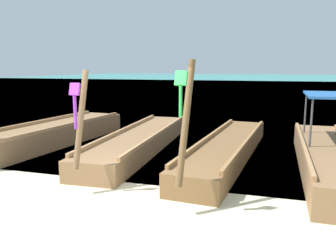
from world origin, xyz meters
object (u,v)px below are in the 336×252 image
Objects in this scene: longtail_boat_pink_ribbon at (54,134)px; longtail_boat_turquoise_ribbon at (327,156)px; longtail_boat_green_ribbon at (227,149)px; longtail_boat_violet_ribbon at (141,141)px.

longtail_boat_pink_ribbon is 0.96× the size of longtail_boat_turquoise_ribbon.
longtail_boat_green_ribbon is (5.70, -0.17, -0.06)m from longtail_boat_pink_ribbon.
longtail_boat_pink_ribbon is at bearing 178.24° from longtail_boat_green_ribbon.
longtail_boat_violet_ribbon is 0.99× the size of longtail_boat_green_ribbon.
longtail_boat_turquoise_ribbon reaches higher than longtail_boat_pink_ribbon.
longtail_boat_turquoise_ribbon is at bearing -8.18° from longtail_boat_violet_ribbon.
longtail_boat_turquoise_ribbon is (8.18, -0.64, 0.03)m from longtail_boat_pink_ribbon.
longtail_boat_violet_ribbon is at bearing 1.96° from longtail_boat_pink_ribbon.
longtail_boat_pink_ribbon is 3.02m from longtail_boat_violet_ribbon.
longtail_boat_violet_ribbon reaches higher than longtail_boat_pink_ribbon.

